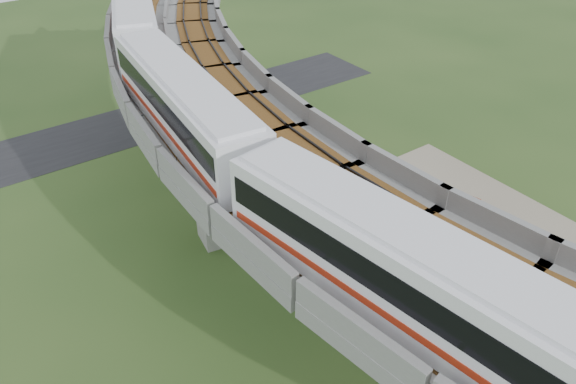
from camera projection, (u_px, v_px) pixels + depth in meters
name	position (u px, v px, depth m)	size (l,w,h in m)	color
ground	(295.00, 340.00, 31.72)	(160.00, 160.00, 0.00)	#2E4C1E
dirt_lot	(483.00, 262.00, 37.13)	(18.00, 26.00, 0.04)	gray
asphalt_road	(102.00, 134.00, 51.75)	(60.00, 8.00, 0.03)	#232326
viaduct	(357.00, 185.00, 28.44)	(19.58, 73.98, 11.40)	#99968E
metro_train	(321.00, 162.00, 24.06)	(11.34, 61.34, 3.64)	white
fence	(417.00, 263.00, 36.00)	(3.87, 38.73, 1.50)	#2D382D
tree_0	(251.00, 99.00, 51.78)	(2.87, 2.87, 3.84)	#382314
tree_1	(276.00, 149.00, 44.75)	(2.27, 2.27, 3.37)	#382314
tree_2	(336.00, 217.00, 37.96)	(2.56, 2.56, 3.06)	#382314
tree_3	(392.00, 281.00, 32.24)	(2.22, 2.22, 3.35)	#382314
tree_4	(519.00, 368.00, 27.25)	(3.09, 3.09, 3.72)	#382314
car_white	(516.00, 280.00, 34.87)	(1.33, 3.32, 1.13)	silver
car_red	(460.00, 211.00, 40.70)	(1.41, 4.04, 1.33)	#AA2F0F
car_dark	(402.00, 245.00, 37.52)	(1.87, 4.60, 1.33)	black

